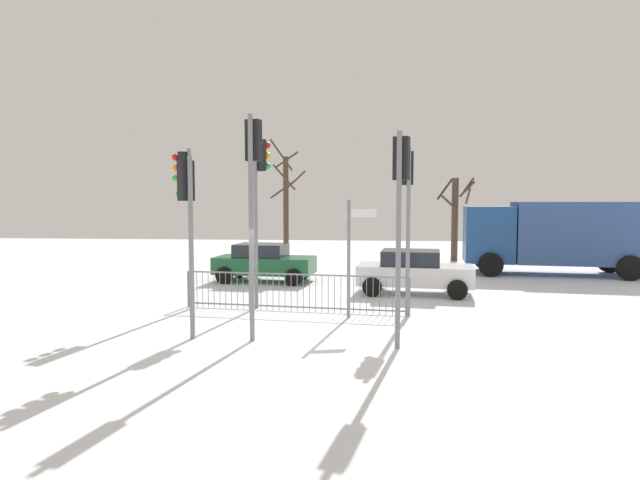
{
  "coord_description": "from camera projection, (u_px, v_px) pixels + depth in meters",
  "views": [
    {
      "loc": [
        2.05,
        -11.71,
        3.08
      ],
      "look_at": [
        0.74,
        2.45,
        2.04
      ],
      "focal_mm": 29.03,
      "sensor_mm": 36.0,
      "label": 1
    }
  ],
  "objects": [
    {
      "name": "traffic_light_foreground_right",
      "position": [
        185.0,
        192.0,
        14.79
      ],
      "size": [
        0.57,
        0.34,
        4.61
      ],
      "rotation": [
        0.0,
        0.0,
        1.49
      ],
      "color": "slate",
      "rests_on": "ground"
    },
    {
      "name": "bare_tree_left",
      "position": [
        286.0,
        205.0,
        25.37
      ],
      "size": [
        1.83,
        1.71,
        6.12
      ],
      "color": "#473828",
      "rests_on": "ground"
    },
    {
      "name": "traffic_light_foreground_left",
      "position": [
        253.0,
        177.0,
        11.38
      ],
      "size": [
        0.36,
        0.56,
        4.99
      ],
      "rotation": [
        0.0,
        0.0,
        6.09
      ],
      "color": "slate",
      "rests_on": "ground"
    },
    {
      "name": "traffic_light_mid_left",
      "position": [
        187.0,
        205.0,
        11.58
      ],
      "size": [
        0.48,
        0.45,
        4.11
      ],
      "rotation": [
        0.0,
        0.0,
        0.91
      ],
      "color": "slate",
      "rests_on": "ground"
    },
    {
      "name": "bare_tree_centre",
      "position": [
        456.0,
        215.0,
        27.06
      ],
      "size": [
        1.91,
        1.71,
        4.37
      ],
      "color": "#473828",
      "rests_on": "ground"
    },
    {
      "name": "car_green_mid",
      "position": [
        264.0,
        262.0,
        20.12
      ],
      "size": [
        3.94,
        2.23,
        1.47
      ],
      "rotation": [
        0.0,
        0.0,
        -0.1
      ],
      "color": "#195933",
      "rests_on": "ground"
    },
    {
      "name": "pedestrian_guard_railing",
      "position": [
        294.0,
        292.0,
        14.63
      ],
      "size": [
        6.46,
        0.73,
        1.07
      ],
      "rotation": [
        0.0,
        0.0,
        -0.1
      ],
      "color": "slate",
      "rests_on": "ground"
    },
    {
      "name": "ground_plane",
      "position": [
        279.0,
        335.0,
        12.04
      ],
      "size": [
        60.0,
        60.0,
        0.0
      ],
      "primitive_type": "plane",
      "color": "white"
    },
    {
      "name": "traffic_light_rear_right",
      "position": [
        259.0,
        183.0,
        14.91
      ],
      "size": [
        0.47,
        0.47,
        4.98
      ],
      "rotation": [
        0.0,
        0.0,
        5.5
      ],
      "color": "slate",
      "rests_on": "ground"
    },
    {
      "name": "direction_sign_post",
      "position": [
        351.0,
        252.0,
        13.7
      ],
      "size": [
        0.77,
        0.23,
        3.15
      ],
      "rotation": [
        0.0,
        0.0,
        0.23
      ],
      "color": "slate",
      "rests_on": "ground"
    },
    {
      "name": "car_white_far",
      "position": [
        414.0,
        271.0,
        17.43
      ],
      "size": [
        3.97,
        2.3,
        1.47
      ],
      "rotation": [
        0.0,
        0.0,
        -0.12
      ],
      "color": "silver",
      "rests_on": "ground"
    },
    {
      "name": "delivery_truck",
      "position": [
        553.0,
        234.0,
        21.98
      ],
      "size": [
        7.27,
        3.4,
        3.1
      ],
      "rotation": [
        0.0,
        0.0,
        3.03
      ],
      "color": "#33518C",
      "rests_on": "ground"
    },
    {
      "name": "traffic_light_rear_left",
      "position": [
        406.0,
        193.0,
        13.92
      ],
      "size": [
        0.37,
        0.55,
        4.55
      ],
      "rotation": [
        0.0,
        0.0,
        0.34
      ],
      "color": "slate",
      "rests_on": "ground"
    },
    {
      "name": "traffic_light_mid_right",
      "position": [
        401.0,
        190.0,
        10.81
      ],
      "size": [
        0.37,
        0.55,
        4.54
      ],
      "rotation": [
        0.0,
        0.0,
        5.96
      ],
      "color": "slate",
      "rests_on": "ground"
    }
  ]
}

